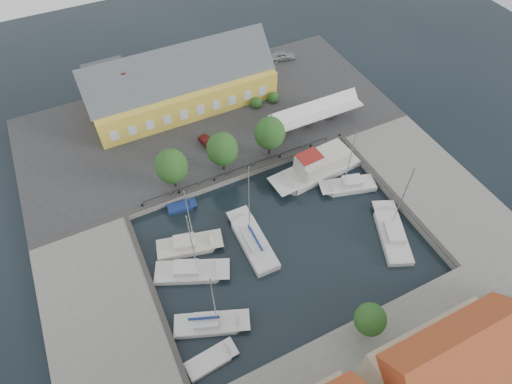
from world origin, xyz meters
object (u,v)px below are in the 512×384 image
center_sailboat (253,242)px  launch_nw (181,207)px  warehouse (177,85)px  trawler (318,168)px  launch_sw (211,360)px  car_silver (282,56)px  tent_canopy (316,111)px  west_boat_d (210,324)px  west_boat_c (190,272)px  east_boat_a (349,186)px  west_boat_b (188,246)px  east_boat_c (392,234)px  car_red (208,143)px

center_sailboat → launch_nw: bearing=123.3°
warehouse → center_sailboat: (-0.80, -28.52, -4.06)m
warehouse → trawler: bearing=-60.3°
launch_sw → car_silver: bearing=53.9°
tent_canopy → launch_sw: (-27.38, -25.43, -3.59)m
trawler → west_boat_d: (-21.87, -13.98, -0.75)m
tent_canopy → launch_sw: tent_canopy is taller
car_silver → west_boat_c: bearing=150.6°
center_sailboat → east_boat_a: (15.61, 2.48, -0.10)m
center_sailboat → west_boat_b: center_sailboat is taller
center_sailboat → east_boat_a: 15.81m
car_silver → warehouse: bearing=112.7°
west_boat_b → center_sailboat: bearing=-22.6°
west_boat_d → launch_nw: west_boat_d is taller
west_boat_b → west_boat_c: west_boat_c is taller
east_boat_c → launch_nw: (-22.01, 15.59, -0.17)m
center_sailboat → east_boat_a: center_sailboat is taller
car_silver → west_boat_c: size_ratio=0.39×
tent_canopy → launch_nw: size_ratio=3.49×
warehouse → east_boat_c: bearing=-66.5°
west_boat_c → west_boat_b: bearing=73.9°
east_boat_a → east_boat_c: (0.38, -8.93, -0.00)m
west_boat_b → west_boat_d: (-1.33, -10.32, 0.01)m
west_boat_b → warehouse: bearing=72.3°
west_boat_b → west_boat_c: bearing=-106.1°
warehouse → east_boat_c: 38.35m
launch_sw → center_sailboat: bearing=47.2°
car_red → trawler: bearing=-54.1°
east_boat_c → west_boat_b: 25.17m
west_boat_c → west_boat_d: 6.81m
warehouse → car_silver: warehouse is taller
west_boat_c → car_silver: bearing=47.8°
trawler → launch_nw: trawler is taller
east_boat_c → west_boat_d: east_boat_c is taller
car_red → trawler: (12.05, -10.71, -0.58)m
east_boat_a → center_sailboat: bearing=-171.0°
east_boat_c → launch_nw: 26.97m
car_silver → trawler: bearing=175.3°
car_silver → west_boat_b: bearing=148.3°
west_boat_c → launch_nw: (2.32, 9.62, -0.17)m
tent_canopy → east_boat_c: 21.43m
car_silver → east_boat_c: (-5.24, -38.53, -1.51)m
east_boat_c → warehouse: bearing=113.5°
east_boat_a → west_boat_c: bearing=-173.0°
tent_canopy → trawler: 9.37m
car_silver → west_boat_d: west_boat_d is taller
east_boat_a → launch_nw: (-21.63, 6.66, -0.17)m
west_boat_d → car_red: bearing=68.3°
east_boat_a → launch_sw: 28.82m
center_sailboat → west_boat_c: 8.35m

